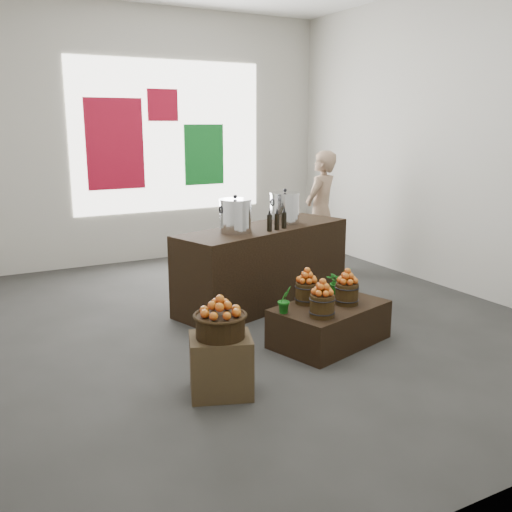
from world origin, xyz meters
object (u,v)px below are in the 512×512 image
counter (264,265)px  stock_pot_left (235,217)px  wicker_basket (220,326)px  shopper (321,212)px  crate (221,365)px  stock_pot_center (285,209)px  display_table (330,324)px

counter → stock_pot_left: (-0.47, -0.15, 0.67)m
stock_pot_left → wicker_basket: bearing=-119.7°
wicker_basket → shopper: bearing=44.6°
crate → counter: size_ratio=0.21×
counter → wicker_basket: bearing=-144.9°
wicker_basket → stock_pot_left: stock_pot_left is taller
wicker_basket → stock_pot_left: 2.20m
crate → stock_pot_center: bearing=48.2°
wicker_basket → display_table: size_ratio=0.35×
crate → stock_pot_center: stock_pot_center is taller
display_table → stock_pot_center: size_ratio=3.18×
stock_pot_center → display_table: bearing=-104.5°
counter → stock_pot_left: 0.83m
display_table → stock_pot_left: (-0.41, 1.34, 0.96)m
counter → stock_pot_center: (0.36, 0.11, 0.67)m
wicker_basket → counter: bearing=52.7°
shopper → counter: bearing=4.8°
wicker_basket → stock_pot_center: stock_pot_center is taller
display_table → shopper: shopper is taller
stock_pot_left → shopper: 2.37m
crate → display_table: (1.47, 0.51, -0.05)m
wicker_basket → stock_pot_left: bearing=60.3°
crate → wicker_basket: size_ratio=1.25×
crate → display_table: 1.55m
counter → shopper: 1.93m
crate → stock_pot_center: (1.89, 2.11, 0.91)m
wicker_basket → shopper: (3.09, 3.04, 0.31)m
stock_pot_left → display_table: bearing=-72.9°
counter → stock_pot_center: size_ratio=6.47×
display_table → counter: bearing=71.8°
counter → stock_pot_left: bearing=180.0°
wicker_basket → shopper: size_ratio=0.22×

